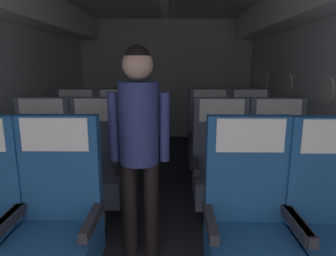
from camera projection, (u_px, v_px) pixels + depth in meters
ground at (161, 203)px, 3.13m from camera, size 3.49×6.16×0.02m
fuselage_shell at (161, 42)px, 3.03m from camera, size 3.37×5.81×2.29m
seat_a_left_aisle at (56, 226)px, 1.77m from camera, size 0.53×0.46×1.13m
seat_a_right_aisle at (334, 231)px, 1.73m from camera, size 0.53×0.46×1.13m
seat_a_right_window at (249, 228)px, 1.75m from camera, size 0.53×0.46×1.13m
seat_b_left_window at (42, 170)px, 2.71m from camera, size 0.53×0.46×1.13m
seat_b_left_aisle at (97, 170)px, 2.70m from camera, size 0.53×0.46×1.13m
seat_b_right_aisle at (277, 172)px, 2.67m from camera, size 0.53×0.46×1.13m
seat_b_right_window at (221, 171)px, 2.67m from camera, size 0.53×0.46×1.13m
seat_c_left_window at (76, 143)px, 3.64m from camera, size 0.53×0.46×1.13m
seat_c_left_aisle at (117, 143)px, 3.63m from camera, size 0.53×0.46×1.13m
seat_c_right_aisle at (250, 143)px, 3.62m from camera, size 0.53×0.46×1.13m
seat_c_right_window at (209, 143)px, 3.64m from camera, size 0.53×0.46×1.13m
flight_attendant at (139, 133)px, 2.09m from camera, size 0.43×0.28×1.55m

